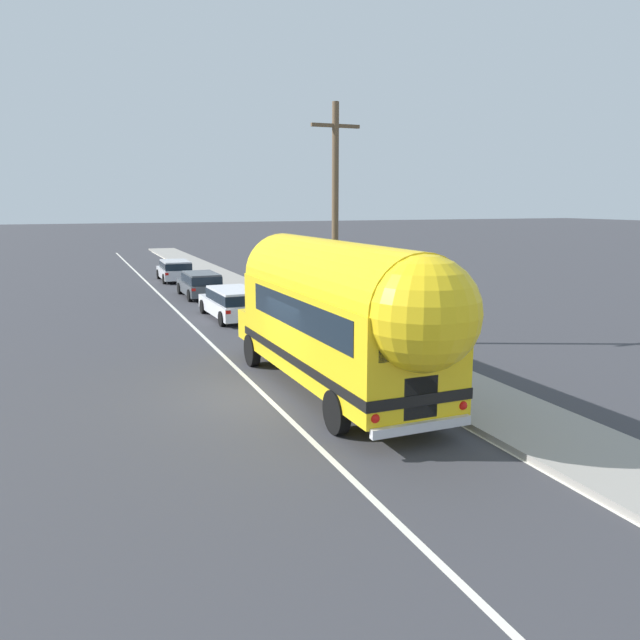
# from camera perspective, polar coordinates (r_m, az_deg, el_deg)

# --- Properties ---
(ground_plane) EXTENTS (300.00, 300.00, 0.00)m
(ground_plane) POSITION_cam_1_polar(r_m,az_deg,el_deg) (16.98, -5.04, -6.84)
(ground_plane) COLOR #38383D
(lane_markings) EXTENTS (3.70, 80.00, 0.01)m
(lane_markings) POSITION_cam_1_polar(r_m,az_deg,el_deg) (28.69, -8.88, 0.29)
(lane_markings) COLOR silver
(lane_markings) RESTS_ON ground
(sidewalk_slab) EXTENTS (2.75, 90.00, 0.15)m
(sidewalk_slab) POSITION_cam_1_polar(r_m,az_deg,el_deg) (27.72, -1.29, 0.21)
(sidewalk_slab) COLOR gray
(sidewalk_slab) RESTS_ON ground
(utility_pole) EXTENTS (1.80, 0.24, 8.50)m
(utility_pole) POSITION_cam_1_polar(r_m,az_deg,el_deg) (22.59, 1.38, 8.94)
(utility_pole) COLOR brown
(utility_pole) RESTS_ON ground
(painted_bus) EXTENTS (2.74, 11.00, 4.12)m
(painted_bus) POSITION_cam_1_polar(r_m,az_deg,el_deg) (16.14, 1.99, 0.70)
(painted_bus) COLOR yellow
(painted_bus) RESTS_ON ground
(car_lead) EXTENTS (2.10, 4.88, 1.37)m
(car_lead) POSITION_cam_1_polar(r_m,az_deg,el_deg) (27.99, -7.92, 1.70)
(car_lead) COLOR white
(car_lead) RESTS_ON ground
(car_second) EXTENTS (1.92, 4.38, 1.37)m
(car_second) POSITION_cam_1_polar(r_m,az_deg,el_deg) (34.71, -10.79, 3.31)
(car_second) COLOR #474C51
(car_second) RESTS_ON ground
(car_third) EXTENTS (1.99, 4.37, 1.37)m
(car_third) POSITION_cam_1_polar(r_m,az_deg,el_deg) (42.31, -13.02, 4.51)
(car_third) COLOR silver
(car_third) RESTS_ON ground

